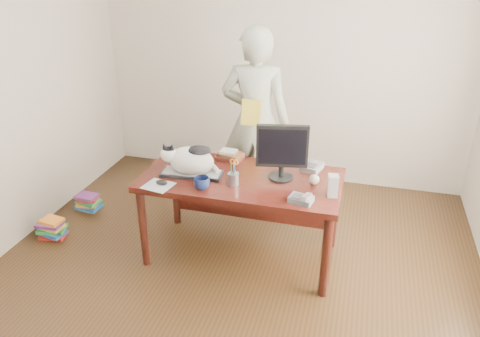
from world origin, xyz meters
The scene contains 18 objects.
room centered at (0.00, 0.00, 1.35)m, with size 4.50×4.50×4.50m.
desk centered at (0.00, 0.68, 0.60)m, with size 1.60×0.80×0.75m.
keyboard centered at (-0.40, 0.53, 0.76)m, with size 0.51×0.23×0.03m.
cat centered at (-0.41, 0.53, 0.89)m, with size 0.48×0.28×0.28m.
monitor centered at (0.31, 0.65, 1.01)m, with size 0.40×0.23×0.46m.
pen_cup centered at (-0.03, 0.46, 0.81)m, with size 0.10×0.10×0.22m.
mousepad centered at (-0.58, 0.28, 0.75)m, with size 0.24×0.23×0.00m.
mouse centered at (-0.56, 0.30, 0.77)m, with size 0.11×0.08×0.04m.
coffee_mug centered at (-0.24, 0.32, 0.80)m, with size 0.12×0.12×0.10m, color #0D1534.
phone centered at (0.53, 0.33, 0.78)m, with size 0.19×0.15×0.08m.
speaker centered at (0.73, 0.48, 0.83)m, with size 0.09×0.09×0.17m.
baseball centered at (0.58, 0.63, 0.79)m, with size 0.08×0.08×0.08m.
book_stack centered at (-0.19, 0.91, 0.79)m, with size 0.24×0.20×0.08m.
calculator centered at (0.53, 0.89, 0.78)m, with size 0.18×0.21×0.06m.
person centered at (-0.11, 1.49, 0.91)m, with size 0.66×0.43×1.82m, color silver.
held_book centered at (-0.11, 1.32, 1.05)m, with size 0.18×0.11×0.24m.
book_pile_a centered at (-1.75, 0.40, 0.09)m, with size 0.27×0.22×0.18m.
book_pile_b centered at (-1.72, 0.95, 0.07)m, with size 0.26×0.20×0.15m.
Camera 1 is at (0.88, -2.65, 2.43)m, focal length 35.00 mm.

